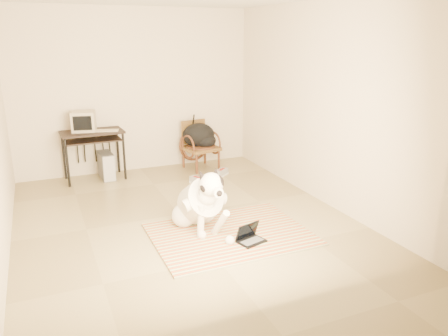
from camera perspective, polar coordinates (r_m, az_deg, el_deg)
floor at (r=5.77m, az=-5.87°, el=-6.04°), size 4.50×4.50×0.00m
wall_back at (r=7.55m, az=-11.47°, el=9.80°), size 4.50×0.00×4.50m
wall_front at (r=3.35m, az=5.24°, el=1.45°), size 4.50×0.00×4.50m
wall_right at (r=6.27m, az=11.62°, el=8.39°), size 0.00×4.50×4.50m
rug at (r=5.17m, az=0.85°, el=-8.64°), size 1.79×1.37×0.02m
dog at (r=5.17m, az=-3.11°, el=-4.61°), size 0.57×1.17×0.86m
laptop at (r=4.97m, az=3.39°, el=-8.97°), size 0.35×0.29×0.21m
computer_desk at (r=7.23m, az=-16.80°, el=3.74°), size 0.98×0.57×0.80m
crt_monitor at (r=7.24m, az=-17.86°, el=5.83°), size 0.41×0.40×0.31m
desk_keyboard at (r=7.15m, az=-15.12°, el=4.75°), size 0.39×0.24×0.02m
pc_tower at (r=7.34m, az=-15.12°, el=0.30°), size 0.22×0.47×0.43m
rattan_chair at (r=7.63m, az=-3.25°, el=3.03°), size 0.63×0.62×0.82m
backpack at (r=7.60m, az=-3.17°, el=4.18°), size 0.57×0.50×0.42m
sneaker_left at (r=6.89m, az=-3.36°, el=-1.69°), size 0.25×0.33×0.11m
sneaker_right at (r=7.27m, az=-0.36°, el=-0.65°), size 0.32×0.30×0.11m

